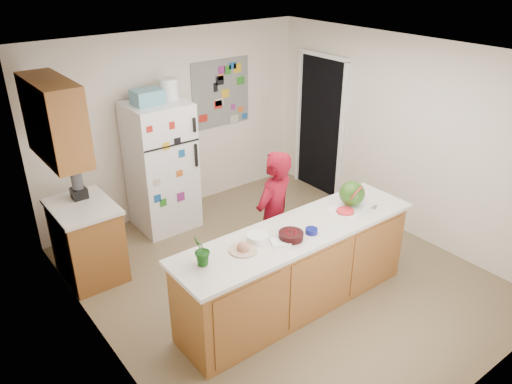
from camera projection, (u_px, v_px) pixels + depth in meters
floor at (279, 277)px, 5.76m from camera, size 4.00×4.50×0.02m
wall_back at (175, 123)px, 6.81m from camera, size 4.00×0.02×2.50m
wall_left at (95, 239)px, 4.11m from camera, size 0.02×4.50×2.50m
wall_right at (403, 137)px, 6.30m from camera, size 0.02×4.50×2.50m
ceiling at (285, 54)px, 4.65m from camera, size 4.00×4.50×0.02m
doorway at (320, 126)px, 7.42m from camera, size 0.03×0.85×2.04m
peninsula_base at (297, 270)px, 5.09m from camera, size 2.60×0.62×0.88m
peninsula_top at (298, 232)px, 4.89m from camera, size 2.68×0.70×0.04m
side_counter_base at (88, 242)px, 5.60m from camera, size 0.60×0.80×0.86m
side_counter_top at (82, 207)px, 5.40m from camera, size 0.64×0.84×0.04m
upper_cabinets at (54, 120)px, 4.85m from camera, size 0.35×1.00×0.80m
refrigerator at (161, 167)px, 6.47m from camera, size 0.75×0.70×1.70m
fridge_top_bin at (147, 97)px, 6.01m from camera, size 0.35×0.28×0.18m
photo_collage at (221, 93)px, 7.08m from camera, size 0.95×0.01×0.95m
person at (274, 217)px, 5.42m from camera, size 0.64×0.51×1.54m
blender_appliance at (77, 182)px, 5.47m from camera, size 0.12×0.12×0.38m
cutting_board at (348, 208)px, 5.29m from camera, size 0.48×0.40×0.01m
watermelon at (352, 194)px, 5.27m from camera, size 0.27×0.27×0.27m
watermelon_slice at (345, 211)px, 5.19m from camera, size 0.18×0.18×0.02m
cherry_bowl at (291, 236)px, 4.72m from camera, size 0.30×0.30×0.07m
white_bowl at (258, 238)px, 4.70m from camera, size 0.22×0.22×0.06m
cobalt_bowl at (311, 231)px, 4.82m from camera, size 0.13×0.13×0.05m
plate at (243, 250)px, 4.54m from camera, size 0.33×0.33×0.02m
paper_towel at (280, 242)px, 4.66m from camera, size 0.22×0.22×0.02m
keys at (374, 207)px, 5.30m from camera, size 0.09×0.07×0.01m
potted_plant at (201, 251)px, 4.26m from camera, size 0.21×0.21×0.30m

